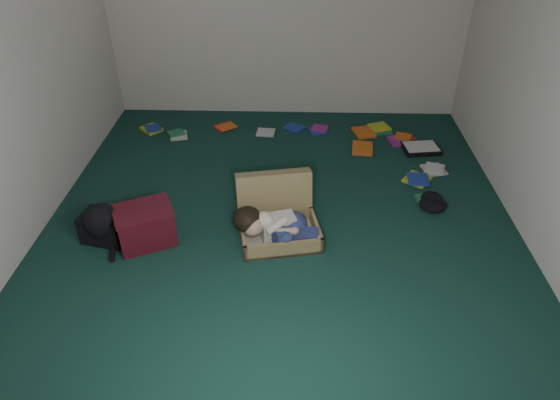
{
  "coord_description": "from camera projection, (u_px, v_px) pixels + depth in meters",
  "views": [
    {
      "loc": [
        0.1,
        -3.39,
        2.6
      ],
      "look_at": [
        0.0,
        -0.15,
        0.35
      ],
      "focal_mm": 32.0,
      "sensor_mm": 36.0,
      "label": 1
    }
  ],
  "objects": [
    {
      "name": "floor",
      "position": [
        281.0,
        224.0,
        4.27
      ],
      "size": [
        4.5,
        4.5,
        0.0
      ],
      "primitive_type": "plane",
      "color": "#13362F",
      "rests_on": "ground"
    },
    {
      "name": "wall_back",
      "position": [
        287.0,
        1.0,
        5.37
      ],
      "size": [
        4.5,
        0.0,
        4.5
      ],
      "primitive_type": "plane",
      "rotation": [
        1.57,
        0.0,
        0.0
      ],
      "color": "silver",
      "rests_on": "ground"
    },
    {
      "name": "wall_front",
      "position": [
        260.0,
        324.0,
        1.68
      ],
      "size": [
        4.5,
        0.0,
        4.5
      ],
      "primitive_type": "plane",
      "rotation": [
        -1.57,
        0.0,
        0.0
      ],
      "color": "silver",
      "rests_on": "ground"
    },
    {
      "name": "wall_left",
      "position": [
        2.0,
        74.0,
        3.58
      ],
      "size": [
        0.0,
        4.5,
        4.5
      ],
      "primitive_type": "plane",
      "rotation": [
        1.57,
        0.0,
        1.57
      ],
      "color": "silver",
      "rests_on": "ground"
    },
    {
      "name": "suitcase",
      "position": [
        277.0,
        217.0,
        4.11
      ],
      "size": [
        0.74,
        0.72,
        0.46
      ],
      "rotation": [
        0.0,
        0.0,
        0.19
      ],
      "color": "#958052",
      "rests_on": "floor"
    },
    {
      "name": "person",
      "position": [
        275.0,
        226.0,
        3.95
      ],
      "size": [
        0.7,
        0.34,
        0.29
      ],
      "rotation": [
        0.0,
        0.0,
        0.19
      ],
      "color": "silver",
      "rests_on": "suitcase"
    },
    {
      "name": "maroon_bin",
      "position": [
        145.0,
        226.0,
        3.99
      ],
      "size": [
        0.56,
        0.51,
        0.31
      ],
      "rotation": [
        0.0,
        0.0,
        0.43
      ],
      "color": "#4D0F1B",
      "rests_on": "floor"
    },
    {
      "name": "backpack",
      "position": [
        104.0,
        226.0,
        4.02
      ],
      "size": [
        0.5,
        0.43,
        0.26
      ],
      "primitive_type": null,
      "rotation": [
        0.0,
        0.0,
        -0.22
      ],
      "color": "black",
      "rests_on": "floor"
    },
    {
      "name": "clothing_pile",
      "position": [
        434.0,
        202.0,
        4.42
      ],
      "size": [
        0.46,
        0.41,
        0.12
      ],
      "primitive_type": null,
      "rotation": [
        0.0,
        0.0,
        0.26
      ],
      "color": "black",
      "rests_on": "floor"
    },
    {
      "name": "paper_tray",
      "position": [
        421.0,
        148.0,
        5.3
      ],
      "size": [
        0.41,
        0.33,
        0.05
      ],
      "rotation": [
        0.0,
        0.0,
        0.14
      ],
      "color": "black",
      "rests_on": "floor"
    },
    {
      "name": "book_scatter",
      "position": [
        326.0,
        143.0,
        5.43
      ],
      "size": [
        3.25,
        1.71,
        0.02
      ],
      "color": "#BFCE24",
      "rests_on": "floor"
    }
  ]
}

